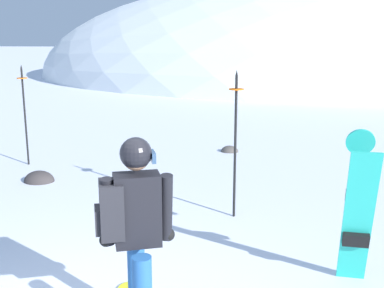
{
  "coord_description": "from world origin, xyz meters",
  "views": [
    {
      "loc": [
        1.44,
        -2.94,
        2.44
      ],
      "look_at": [
        0.12,
        3.4,
        1.0
      ],
      "focal_mm": 44.06,
      "sensor_mm": 36.0,
      "label": 1
    }
  ],
  "objects_px": {
    "piste_marker_near": "(24,109)",
    "rock_dark": "(230,152)",
    "snowboarder_main": "(134,235)",
    "spare_snowboard": "(358,211)",
    "piste_marker_far": "(235,135)",
    "rock_mid": "(39,181)"
  },
  "relations": [
    {
      "from": "rock_dark",
      "to": "rock_mid",
      "type": "distance_m",
      "value": 4.18
    },
    {
      "from": "piste_marker_far",
      "to": "rock_mid",
      "type": "height_order",
      "value": "piste_marker_far"
    },
    {
      "from": "spare_snowboard",
      "to": "piste_marker_near",
      "type": "xyz_separation_m",
      "value": [
        -5.75,
        3.66,
        0.32
      ]
    },
    {
      "from": "rock_dark",
      "to": "snowboarder_main",
      "type": "bearing_deg",
      "value": -89.27
    },
    {
      "from": "spare_snowboard",
      "to": "snowboarder_main",
      "type": "bearing_deg",
      "value": -146.15
    },
    {
      "from": "spare_snowboard",
      "to": "piste_marker_far",
      "type": "relative_size",
      "value": 0.78
    },
    {
      "from": "snowboarder_main",
      "to": "spare_snowboard",
      "type": "bearing_deg",
      "value": 33.85
    },
    {
      "from": "snowboarder_main",
      "to": "rock_dark",
      "type": "bearing_deg",
      "value": 90.73
    },
    {
      "from": "snowboarder_main",
      "to": "rock_mid",
      "type": "relative_size",
      "value": 3.19
    },
    {
      "from": "snowboarder_main",
      "to": "piste_marker_far",
      "type": "relative_size",
      "value": 0.83
    },
    {
      "from": "snowboarder_main",
      "to": "piste_marker_near",
      "type": "height_order",
      "value": "piste_marker_near"
    },
    {
      "from": "snowboarder_main",
      "to": "piste_marker_near",
      "type": "relative_size",
      "value": 0.87
    },
    {
      "from": "piste_marker_near",
      "to": "rock_dark",
      "type": "xyz_separation_m",
      "value": [
        3.8,
        1.89,
        -1.12
      ]
    },
    {
      "from": "piste_marker_far",
      "to": "piste_marker_near",
      "type": "bearing_deg",
      "value": 155.52
    },
    {
      "from": "snowboarder_main",
      "to": "rock_mid",
      "type": "bearing_deg",
      "value": 128.35
    },
    {
      "from": "spare_snowboard",
      "to": "rock_mid",
      "type": "relative_size",
      "value": 2.96
    },
    {
      "from": "piste_marker_far",
      "to": "rock_dark",
      "type": "distance_m",
      "value": 4.08
    },
    {
      "from": "piste_marker_near",
      "to": "rock_mid",
      "type": "distance_m",
      "value": 1.71
    },
    {
      "from": "spare_snowboard",
      "to": "rock_dark",
      "type": "height_order",
      "value": "spare_snowboard"
    },
    {
      "from": "rock_dark",
      "to": "piste_marker_far",
      "type": "bearing_deg",
      "value": -81.88
    },
    {
      "from": "piste_marker_near",
      "to": "piste_marker_far",
      "type": "distance_m",
      "value": 4.78
    },
    {
      "from": "snowboarder_main",
      "to": "spare_snowboard",
      "type": "xyz_separation_m",
      "value": [
        1.87,
        1.25,
        -0.11
      ]
    }
  ]
}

